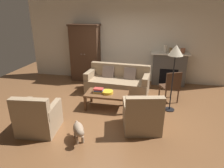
# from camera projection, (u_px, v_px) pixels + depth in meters

# --- Properties ---
(ground_plane) EXTENTS (9.60, 9.60, 0.00)m
(ground_plane) POSITION_uv_depth(u_px,v_px,m) (111.00, 110.00, 5.12)
(ground_plane) COLOR brown
(back_wall) EXTENTS (7.20, 0.10, 2.80)m
(back_wall) POSITION_uv_depth(u_px,v_px,m) (126.00, 42.00, 6.97)
(back_wall) COLOR silver
(back_wall) RESTS_ON ground
(fireplace) EXTENTS (1.26, 0.48, 1.12)m
(fireplace) POSITION_uv_depth(u_px,v_px,m) (169.00, 69.00, 6.73)
(fireplace) COLOR #4C4947
(fireplace) RESTS_ON ground
(armoire) EXTENTS (1.06, 0.57, 2.00)m
(armoire) POSITION_uv_depth(u_px,v_px,m) (85.00, 53.00, 7.07)
(armoire) COLOR #472D1E
(armoire) RESTS_ON ground
(couch) EXTENTS (1.97, 0.99, 0.86)m
(couch) POSITION_uv_depth(u_px,v_px,m) (118.00, 83.00, 6.15)
(couch) COLOR #937A5B
(couch) RESTS_ON ground
(coffee_table) EXTENTS (1.10, 0.60, 0.42)m
(coffee_table) POSITION_uv_depth(u_px,v_px,m) (107.00, 95.00, 5.14)
(coffee_table) COLOR brown
(coffee_table) RESTS_ON ground
(fruit_bowl) EXTENTS (0.30, 0.30, 0.07)m
(fruit_bowl) POSITION_uv_depth(u_px,v_px,m) (107.00, 92.00, 5.10)
(fruit_bowl) COLOR gold
(fruit_bowl) RESTS_ON coffee_table
(book_stack) EXTENTS (0.27, 0.20, 0.12)m
(book_stack) POSITION_uv_depth(u_px,v_px,m) (99.00, 90.00, 5.13)
(book_stack) COLOR gold
(book_stack) RESTS_ON coffee_table
(mantel_vase_cream) EXTENTS (0.11, 0.11, 0.23)m
(mantel_vase_cream) POSITION_uv_depth(u_px,v_px,m) (165.00, 49.00, 6.52)
(mantel_vase_cream) COLOR beige
(mantel_vase_cream) RESTS_ON fireplace
(mantel_vase_bronze) EXTENTS (0.10, 0.10, 0.17)m
(mantel_vase_bronze) POSITION_uv_depth(u_px,v_px,m) (171.00, 50.00, 6.49)
(mantel_vase_bronze) COLOR olive
(mantel_vase_bronze) RESTS_ON fireplace
(mantel_vase_terracotta) EXTENTS (0.15, 0.15, 0.17)m
(mantel_vase_terracotta) POSITION_uv_depth(u_px,v_px,m) (183.00, 51.00, 6.42)
(mantel_vase_terracotta) COLOR #A86042
(mantel_vase_terracotta) RESTS_ON fireplace
(armchair_near_left) EXTENTS (0.85, 0.85, 0.88)m
(armchair_near_left) POSITION_uv_depth(u_px,v_px,m) (38.00, 118.00, 4.13)
(armchair_near_left) COLOR #997F60
(armchair_near_left) RESTS_ON ground
(armchair_near_right) EXTENTS (0.92, 0.92, 0.88)m
(armchair_near_right) POSITION_uv_depth(u_px,v_px,m) (142.00, 116.00, 4.20)
(armchair_near_right) COLOR #997F60
(armchair_near_right) RESTS_ON ground
(side_chair_wooden) EXTENTS (0.58, 0.58, 0.90)m
(side_chair_wooden) POSITION_uv_depth(u_px,v_px,m) (171.00, 85.00, 5.42)
(side_chair_wooden) COLOR #472D1E
(side_chair_wooden) RESTS_ON ground
(floor_lamp) EXTENTS (0.36, 0.36, 1.70)m
(floor_lamp) POSITION_uv_depth(u_px,v_px,m) (175.00, 54.00, 4.63)
(floor_lamp) COLOR black
(floor_lamp) RESTS_ON ground
(dog) EXTENTS (0.38, 0.51, 0.39)m
(dog) POSITION_uv_depth(u_px,v_px,m) (79.00, 130.00, 3.85)
(dog) COLOR gray
(dog) RESTS_ON ground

